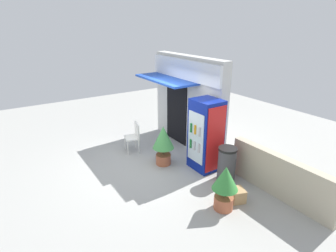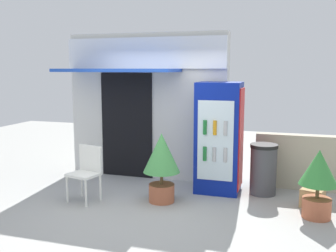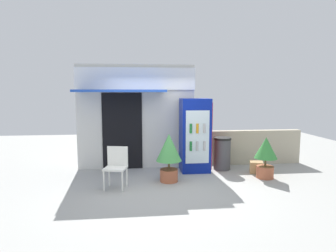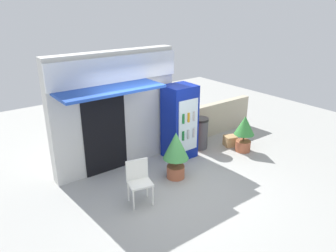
{
  "view_description": "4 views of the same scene",
  "coord_description": "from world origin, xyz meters",
  "px_view_note": "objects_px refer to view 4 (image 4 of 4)",
  "views": [
    {
      "loc": [
        6.02,
        -3.29,
        3.74
      ],
      "look_at": [
        0.06,
        0.61,
        1.02
      ],
      "focal_mm": 29.02,
      "sensor_mm": 36.0,
      "label": 1
    },
    {
      "loc": [
        2.17,
        -5.42,
        2.16
      ],
      "look_at": [
        0.34,
        0.43,
        1.24
      ],
      "focal_mm": 41.15,
      "sensor_mm": 36.0,
      "label": 2
    },
    {
      "loc": [
        -0.44,
        -6.07,
        2.11
      ],
      "look_at": [
        0.26,
        0.49,
        1.3
      ],
      "focal_mm": 30.09,
      "sensor_mm": 36.0,
      "label": 3
    },
    {
      "loc": [
        -3.88,
        -4.87,
        3.86
      ],
      "look_at": [
        0.18,
        0.5,
        1.25
      ],
      "focal_mm": 34.53,
      "sensor_mm": 36.0,
      "label": 4
    }
  ],
  "objects_px": {
    "trash_bin": "(200,133)",
    "cardboard_box": "(230,141)",
    "drink_cooler": "(180,122)",
    "plastic_chair": "(139,178)",
    "potted_plant_curbside": "(244,130)",
    "potted_plant_near_shop": "(176,151)"
  },
  "relations": [
    {
      "from": "trash_bin",
      "to": "cardboard_box",
      "type": "xyz_separation_m",
      "value": [
        0.79,
        -0.43,
        -0.29
      ]
    },
    {
      "from": "potted_plant_near_shop",
      "to": "potted_plant_curbside",
      "type": "relative_size",
      "value": 1.12
    },
    {
      "from": "potted_plant_curbside",
      "to": "trash_bin",
      "type": "height_order",
      "value": "potted_plant_curbside"
    },
    {
      "from": "potted_plant_near_shop",
      "to": "potted_plant_curbside",
      "type": "bearing_deg",
      "value": 0.37
    },
    {
      "from": "plastic_chair",
      "to": "trash_bin",
      "type": "distance_m",
      "value": 2.99
    },
    {
      "from": "plastic_chair",
      "to": "potted_plant_near_shop",
      "type": "bearing_deg",
      "value": 14.23
    },
    {
      "from": "drink_cooler",
      "to": "plastic_chair",
      "type": "relative_size",
      "value": 2.13
    },
    {
      "from": "potted_plant_near_shop",
      "to": "potted_plant_curbside",
      "type": "xyz_separation_m",
      "value": [
        2.37,
        0.02,
        -0.09
      ]
    },
    {
      "from": "drink_cooler",
      "to": "potted_plant_near_shop",
      "type": "xyz_separation_m",
      "value": [
        -0.79,
        -0.83,
        -0.27
      ]
    },
    {
      "from": "potted_plant_near_shop",
      "to": "cardboard_box",
      "type": "relative_size",
      "value": 3.49
    },
    {
      "from": "trash_bin",
      "to": "potted_plant_curbside",
      "type": "bearing_deg",
      "value": -46.9
    },
    {
      "from": "drink_cooler",
      "to": "plastic_chair",
      "type": "bearing_deg",
      "value": -150.26
    },
    {
      "from": "drink_cooler",
      "to": "plastic_chair",
      "type": "distance_m",
      "value": 2.32
    },
    {
      "from": "potted_plant_curbside",
      "to": "potted_plant_near_shop",
      "type": "bearing_deg",
      "value": -179.63
    },
    {
      "from": "trash_bin",
      "to": "drink_cooler",
      "type": "bearing_deg",
      "value": -175.38
    },
    {
      "from": "plastic_chair",
      "to": "potted_plant_near_shop",
      "type": "height_order",
      "value": "potted_plant_near_shop"
    },
    {
      "from": "drink_cooler",
      "to": "cardboard_box",
      "type": "bearing_deg",
      "value": -13.34
    },
    {
      "from": "drink_cooler",
      "to": "trash_bin",
      "type": "relative_size",
      "value": 2.2
    },
    {
      "from": "drink_cooler",
      "to": "potted_plant_near_shop",
      "type": "bearing_deg",
      "value": -133.54
    },
    {
      "from": "trash_bin",
      "to": "cardboard_box",
      "type": "height_order",
      "value": "trash_bin"
    },
    {
      "from": "trash_bin",
      "to": "cardboard_box",
      "type": "relative_size",
      "value": 2.7
    },
    {
      "from": "trash_bin",
      "to": "cardboard_box",
      "type": "bearing_deg",
      "value": -28.59
    }
  ]
}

